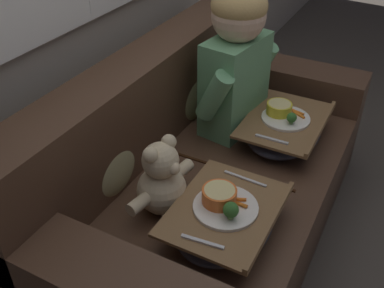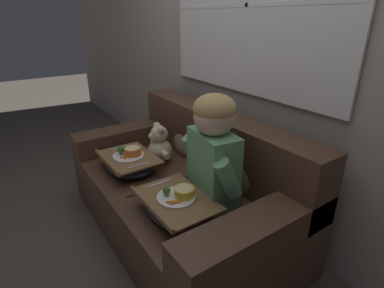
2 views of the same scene
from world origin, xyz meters
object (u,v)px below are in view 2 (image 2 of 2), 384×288
object	(u,v)px
child_figure	(213,146)
teddy_bear	(159,146)
couch	(184,192)
lap_tray_child	(176,206)
throw_pillow_behind_child	(241,168)
lap_tray_teddy	(129,162)
throw_pillow_behind_teddy	(185,136)

from	to	relation	value
child_figure	teddy_bear	bearing A→B (deg)	-179.74
couch	teddy_bear	world-z (taller)	couch
lap_tray_child	throw_pillow_behind_child	bearing A→B (deg)	90.06
lap_tray_teddy	couch	bearing A→B (deg)	38.65
teddy_bear	lap_tray_child	size ratio (longest dim) A/B	0.70
couch	teddy_bear	distance (m)	0.41
child_figure	lap_tray_child	xyz separation A→B (m)	(0.00, -0.25, -0.30)
couch	throw_pillow_behind_teddy	size ratio (longest dim) A/B	5.37
throw_pillow_behind_child	lap_tray_teddy	xyz separation A→B (m)	(-0.65, -0.49, -0.09)
throw_pillow_behind_child	lap_tray_child	bearing A→B (deg)	-89.94
couch	teddy_bear	bearing A→B (deg)	-178.28
couch	lap_tray_child	size ratio (longest dim) A/B	3.68
couch	lap_tray_teddy	bearing A→B (deg)	-141.35
couch	throw_pillow_behind_child	world-z (taller)	couch
throw_pillow_behind_teddy	lap_tray_child	distance (m)	0.82
throw_pillow_behind_teddy	teddy_bear	world-z (taller)	throw_pillow_behind_teddy
throw_pillow_behind_child	throw_pillow_behind_teddy	world-z (taller)	throw_pillow_behind_child
lap_tray_teddy	throw_pillow_behind_teddy	bearing A→B (deg)	90.01
teddy_bear	lap_tray_teddy	size ratio (longest dim) A/B	0.74
teddy_bear	lap_tray_child	distance (m)	0.70
throw_pillow_behind_child	lap_tray_teddy	distance (m)	0.82
teddy_bear	lap_tray_child	bearing A→B (deg)	-20.98
couch	child_figure	size ratio (longest dim) A/B	2.62
couch	teddy_bear	xyz separation A→B (m)	(-0.33, -0.01, 0.24)
throw_pillow_behind_teddy	teddy_bear	xyz separation A→B (m)	(-0.00, -0.23, -0.03)
couch	lap_tray_teddy	size ratio (longest dim) A/B	3.87
lap_tray_child	lap_tray_teddy	distance (m)	0.65
couch	lap_tray_child	bearing A→B (deg)	-38.56
lap_tray_child	child_figure	bearing A→B (deg)	90.15
couch	child_figure	world-z (taller)	child_figure
couch	throw_pillow_behind_teddy	xyz separation A→B (m)	(-0.33, 0.23, 0.27)
lap_tray_child	lap_tray_teddy	size ratio (longest dim) A/B	1.05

